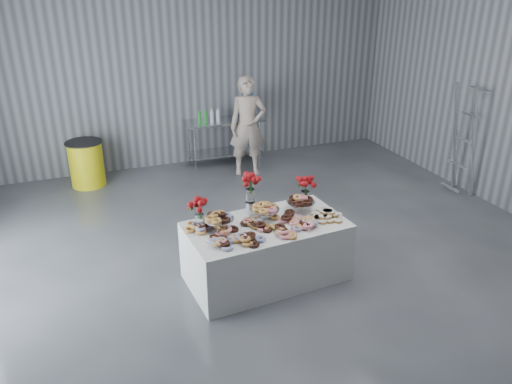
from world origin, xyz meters
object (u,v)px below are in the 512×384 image
water_jug (248,105)px  person (248,126)px  trash_barrel (87,164)px  prep_table (224,134)px  stepladder (464,140)px  display_table (266,251)px

water_jug → person: (-0.23, -0.62, -0.24)m
trash_barrel → prep_table: bearing=3.3°
prep_table → water_jug: 0.73m
water_jug → stepladder: 3.95m
trash_barrel → stepladder: stepladder is taller
display_table → stepladder: size_ratio=1.00×
stepladder → water_jug: bearing=135.2°
display_table → trash_barrel: 4.29m
display_table → prep_table: 4.10m
person → trash_barrel: 2.94m
trash_barrel → water_jug: bearing=2.8°
display_table → person: 3.60m
water_jug → stepladder: (2.80, -2.78, -0.20)m
display_table → prep_table: (0.75, 4.03, 0.24)m
display_table → water_jug: 4.29m
display_table → stepladder: (4.05, 1.25, 0.57)m
person → prep_table: bearing=126.1°
person → display_table: bearing=-93.8°
prep_table → person: 0.74m
display_table → trash_barrel: bearing=115.4°
prep_table → stepladder: (3.30, -2.78, 0.33)m
display_table → trash_barrel: size_ratio=2.34×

